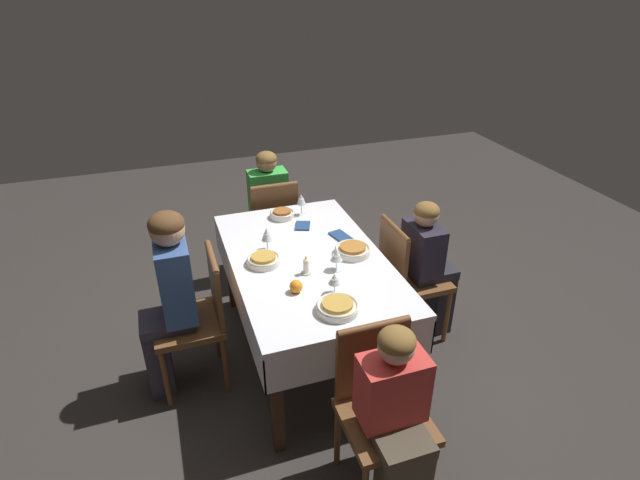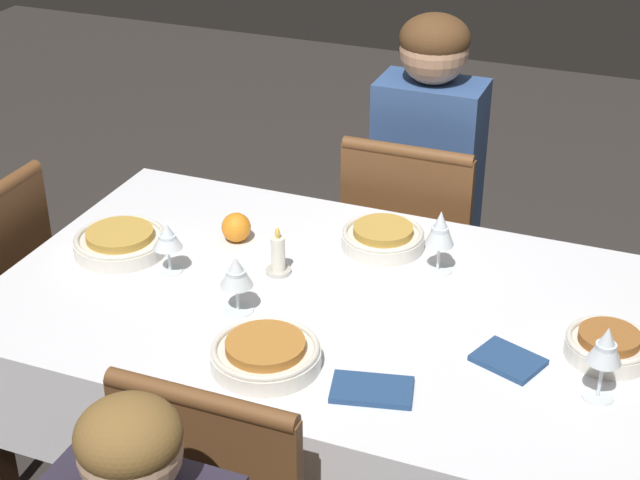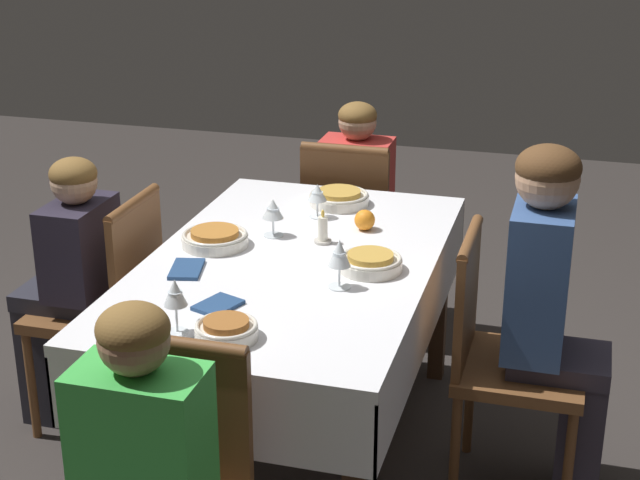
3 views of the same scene
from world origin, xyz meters
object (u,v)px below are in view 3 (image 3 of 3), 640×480
(wine_glass_east, at_px, (317,194))
(person_child_red, at_px, (360,201))
(person_adult_denim, at_px, (553,307))
(wine_glass_south, at_px, (339,255))
(bowl_north, at_px, (215,238))
(orange_fruit, at_px, (365,220))
(chair_north, at_px, (109,299))
(wine_glass_north, at_px, (273,210))
(bowl_east, at_px, (339,198))
(dining_table, at_px, (292,284))
(chair_south, at_px, (501,351))
(wine_glass_west, at_px, (175,295))
(napkin_red_folded, at_px, (218,305))
(bowl_south, at_px, (370,262))
(person_child_dark, at_px, (67,279))
(napkin_spare_side, at_px, (187,269))
(chair_east, at_px, (351,225))
(bowl_west, at_px, (226,329))
(candle_centerpiece, at_px, (323,232))

(wine_glass_east, bearing_deg, person_child_red, 1.55)
(person_adult_denim, bearing_deg, wine_glass_south, 106.90)
(bowl_north, xyz_separation_m, orange_fruit, (0.28, -0.45, 0.01))
(chair_north, relative_size, wine_glass_north, 6.62)
(bowl_east, bearing_deg, dining_table, 178.74)
(person_adult_denim, distance_m, bowl_north, 1.12)
(chair_south, relative_size, wine_glass_east, 7.01)
(wine_glass_west, xyz_separation_m, napkin_red_folded, (0.18, -0.05, -0.11))
(bowl_south, xyz_separation_m, wine_glass_west, (-0.57, 0.41, 0.09))
(bowl_east, bearing_deg, person_child_dark, 121.53)
(dining_table, height_order, bowl_east, bowl_east)
(wine_glass_north, distance_m, wine_glass_east, 0.24)
(chair_north, distance_m, orange_fruit, 0.95)
(napkin_spare_side, bearing_deg, napkin_red_folded, -139.15)
(bowl_east, xyz_separation_m, orange_fruit, (-0.23, -0.15, 0.01))
(chair_east, height_order, bowl_south, chair_east)
(chair_east, height_order, wine_glass_east, chair_east)
(person_child_dark, height_order, bowl_east, person_child_dark)
(chair_east, relative_size, orange_fruit, 12.18)
(dining_table, relative_size, chair_north, 1.72)
(chair_east, relative_size, napkin_red_folded, 5.67)
(chair_east, xyz_separation_m, person_child_dark, (-0.96, 0.80, 0.06))
(person_child_dark, distance_m, wine_glass_west, 0.99)
(bowl_west, distance_m, orange_fruit, 0.93)
(person_adult_denim, bearing_deg, bowl_south, 93.57)
(wine_glass_north, distance_m, napkin_red_folded, 0.60)
(wine_glass_north, xyz_separation_m, napkin_spare_side, (-0.37, 0.17, -0.09))
(bowl_east, bearing_deg, chair_east, 7.97)
(chair_south, bearing_deg, candle_centerpiece, 76.53)
(person_adult_denim, distance_m, orange_fruit, 0.75)
(wine_glass_south, xyz_separation_m, wine_glass_north, (0.36, 0.33, -0.01))
(candle_centerpiece, bearing_deg, wine_glass_east, 20.05)
(bowl_east, bearing_deg, napkin_spare_side, 157.99)
(person_adult_denim, bearing_deg, bowl_north, 88.56)
(dining_table, bearing_deg, bowl_east, -1.26)
(wine_glass_north, xyz_separation_m, candle_centerpiece, (-0.02, -0.18, -0.05))
(bowl_south, relative_size, candle_centerpiece, 1.70)
(dining_table, height_order, napkin_spare_side, napkin_spare_side)
(chair_south, distance_m, wine_glass_west, 1.09)
(bowl_south, bearing_deg, bowl_north, 83.39)
(person_child_red, distance_m, napkin_spare_side, 1.37)
(bowl_south, bearing_deg, bowl_west, 154.71)
(napkin_spare_side, bearing_deg, person_child_red, -10.19)
(dining_table, distance_m, wine_glass_east, 0.44)
(chair_south, relative_size, wine_glass_west, 5.59)
(bowl_west, bearing_deg, wine_glass_west, 90.70)
(dining_table, height_order, wine_glass_south, wine_glass_south)
(wine_glass_south, bearing_deg, bowl_west, 153.23)
(chair_east, distance_m, wine_glass_north, 0.88)
(person_child_dark, xyz_separation_m, orange_fruit, (0.29, -1.02, 0.22))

